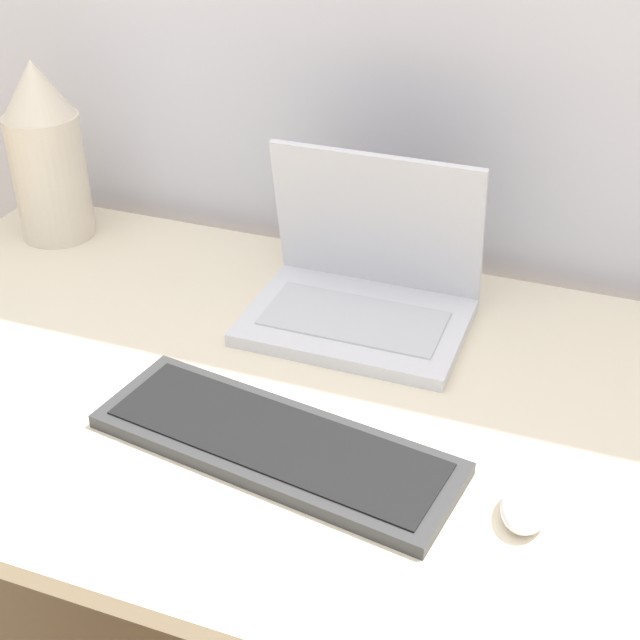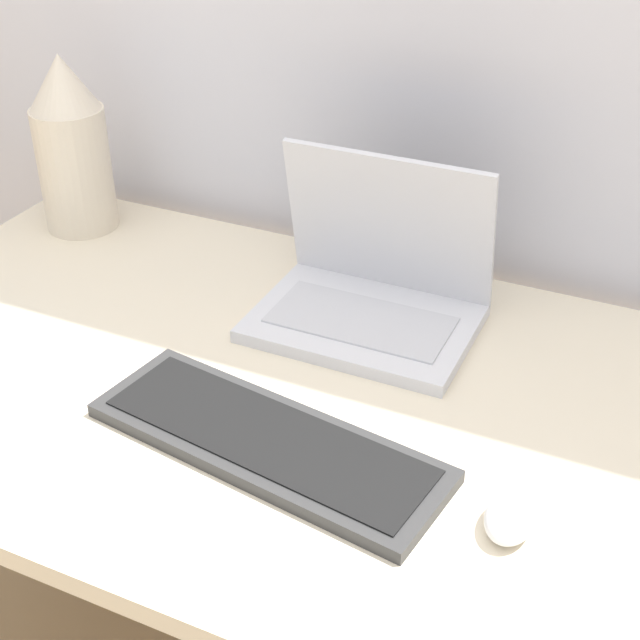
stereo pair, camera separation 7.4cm
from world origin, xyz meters
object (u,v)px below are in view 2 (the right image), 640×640
mouse (511,517)px  vase (72,146)px  keyboard (267,441)px  laptop (372,288)px

mouse → vase: bearing=155.1°
keyboard → mouse: bearing=-1.6°
mouse → laptop: bearing=131.5°
keyboard → vase: bearing=145.3°
laptop → vase: vase is taller
keyboard → vase: (-0.59, 0.41, 0.14)m
keyboard → vase: vase is taller
laptop → vase: size_ratio=1.03×
laptop → mouse: 0.45m
keyboard → vase: 0.73m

